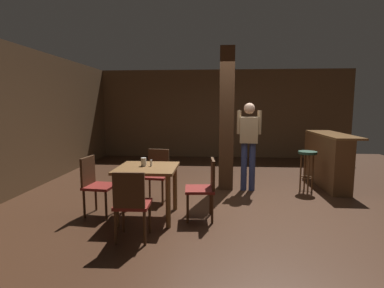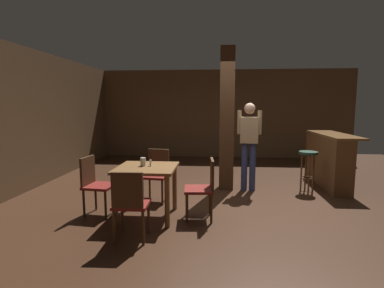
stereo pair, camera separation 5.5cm
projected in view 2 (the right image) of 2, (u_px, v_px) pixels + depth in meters
ground_plane at (231, 199)px, 5.37m from camera, size 10.80×10.80×0.00m
wall_back at (225, 114)px, 9.64m from camera, size 8.00×0.10×2.80m
wall_left at (14, 120)px, 5.52m from camera, size 0.10×9.00×2.80m
pillar at (227, 119)px, 5.91m from camera, size 0.28×0.28×2.80m
dining_table at (147, 176)px, 4.45m from camera, size 0.87×0.87×0.77m
chair_east at (204, 186)px, 4.38m from camera, size 0.45×0.45×0.89m
chair_south at (130, 202)px, 3.65m from camera, size 0.44×0.44×0.89m
chair_west at (95, 182)px, 4.58m from camera, size 0.46×0.46×0.89m
chair_north at (157, 172)px, 5.28m from camera, size 0.47×0.47×0.89m
napkin_cup at (143, 162)px, 4.48m from camera, size 0.08×0.08×0.12m
salt_shaker at (151, 163)px, 4.47m from camera, size 0.03×0.03×0.09m
standing_person at (249, 140)px, 5.82m from camera, size 0.47×0.23×1.72m
bar_counter at (327, 159)px, 6.29m from camera, size 0.56×1.83×1.09m
bar_stool_near at (308, 162)px, 5.82m from camera, size 0.35×0.35×0.79m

